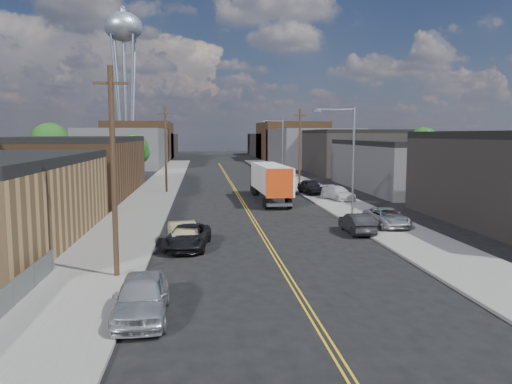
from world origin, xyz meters
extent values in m
plane|color=black|center=(0.00, 60.00, 0.00)|extent=(260.00, 260.00, 0.00)
cube|color=gold|center=(0.00, 45.00, 0.01)|extent=(0.32, 120.00, 0.01)
cube|color=slate|center=(-9.50, 45.00, 0.07)|extent=(5.00, 140.00, 0.15)
cube|color=slate|center=(9.50, 45.00, 0.07)|extent=(5.00, 140.00, 0.15)
cube|color=#472F1C|center=(-18.00, 44.00, 3.00)|extent=(12.00, 26.00, 6.00)
cube|color=black|center=(-18.00, 44.00, 6.30)|extent=(12.00, 26.00, 0.60)
cube|color=navy|center=(15.20, 20.00, 3.60)|extent=(0.30, 20.00, 0.80)
cube|color=#39393C|center=(22.00, 46.00, 2.75)|extent=(14.00, 24.00, 5.50)
cube|color=black|center=(22.00, 46.00, 5.80)|extent=(14.00, 24.00, 0.60)
cube|color=black|center=(22.00, 72.00, 3.50)|extent=(14.00, 22.00, 7.00)
cube|color=black|center=(22.00, 72.00, 7.30)|extent=(14.00, 22.00, 0.60)
cube|color=#39393C|center=(-20.00, 95.00, 4.00)|extent=(16.00, 30.00, 8.00)
cube|color=#39393C|center=(20.00, 95.00, 4.00)|extent=(16.00, 30.00, 8.00)
cube|color=#472F1C|center=(-20.00, 120.00, 5.00)|extent=(16.00, 26.00, 10.00)
cube|color=#472F1C|center=(20.00, 120.00, 5.00)|extent=(16.00, 26.00, 10.00)
cube|color=black|center=(-20.00, 140.00, 3.50)|extent=(16.00, 40.00, 7.00)
cube|color=black|center=(20.00, 140.00, 3.50)|extent=(16.00, 40.00, 7.00)
cylinder|color=gray|center=(-22.00, 110.00, 15.00)|extent=(0.80, 0.80, 30.00)
cylinder|color=gray|center=(-23.76, 108.24, 15.00)|extent=(1.94, 1.94, 29.98)
cylinder|color=gray|center=(-20.24, 108.24, 15.00)|extent=(1.94, 1.94, 29.98)
cylinder|color=gray|center=(-23.76, 111.76, 15.00)|extent=(1.94, 1.94, 29.98)
cylinder|color=gray|center=(-20.24, 111.76, 15.00)|extent=(1.94, 1.94, 29.98)
ellipsoid|color=#9EA8B2|center=(-22.00, 110.00, 32.00)|extent=(9.00, 9.00, 6.75)
cylinder|color=#9EA8B2|center=(-22.00, 110.00, 35.60)|extent=(1.60, 1.60, 1.20)
cone|color=#9EA8B2|center=(-22.00, 110.00, 36.50)|extent=(1.80, 1.80, 0.80)
cylinder|color=gray|center=(8.00, 25.00, 4.50)|extent=(0.18, 0.18, 9.00)
cylinder|color=gray|center=(6.50, 25.00, 8.80)|extent=(3.00, 0.12, 0.12)
cube|color=gray|center=(5.00, 25.00, 8.70)|extent=(0.60, 0.25, 0.18)
cylinder|color=gray|center=(8.00, 60.00, 4.50)|extent=(0.18, 0.18, 9.00)
cylinder|color=gray|center=(6.50, 60.00, 8.80)|extent=(3.00, 0.12, 0.12)
cube|color=gray|center=(5.00, 60.00, 8.70)|extent=(0.60, 0.25, 0.18)
cylinder|color=black|center=(-8.20, 10.00, 5.00)|extent=(0.26, 0.26, 10.00)
cube|color=black|center=(-8.20, 10.00, 9.20)|extent=(1.60, 0.12, 0.12)
cylinder|color=black|center=(-8.20, 45.00, 5.00)|extent=(0.26, 0.26, 10.00)
cube|color=black|center=(-8.20, 45.00, 9.20)|extent=(1.60, 0.12, 0.12)
cylinder|color=black|center=(8.20, 48.00, 5.00)|extent=(0.26, 0.26, 10.00)
cube|color=black|center=(8.20, 48.00, 9.20)|extent=(1.60, 0.12, 0.12)
cylinder|color=black|center=(-24.00, 55.00, 2.25)|extent=(0.36, 0.36, 4.50)
sphere|color=#183A10|center=(-24.00, 55.00, 5.85)|extent=(5.04, 5.04, 5.04)
sphere|color=#183A10|center=(-23.40, 55.30, 4.95)|extent=(3.96, 3.96, 3.96)
sphere|color=#183A10|center=(-24.50, 54.60, 5.22)|extent=(3.60, 3.60, 3.60)
cylinder|color=black|center=(-14.00, 62.00, 1.88)|extent=(0.36, 0.36, 3.75)
sphere|color=#183A10|center=(-14.00, 62.00, 4.88)|extent=(4.20, 4.20, 4.20)
sphere|color=#183A10|center=(-13.40, 62.30, 4.12)|extent=(3.30, 3.30, 3.30)
sphere|color=#183A10|center=(-14.50, 61.60, 4.35)|extent=(3.00, 3.00, 3.00)
cylinder|color=black|center=(30.00, 60.00, 2.12)|extent=(0.36, 0.36, 4.25)
sphere|color=#183A10|center=(30.00, 60.00, 5.53)|extent=(4.76, 4.76, 4.76)
sphere|color=#183A10|center=(30.60, 60.30, 4.68)|extent=(3.74, 3.74, 3.74)
sphere|color=#183A10|center=(29.50, 59.60, 4.93)|extent=(3.40, 3.40, 3.40)
cube|color=silver|center=(2.87, 35.96, 2.46)|extent=(2.87, 11.44, 2.65)
cube|color=#A22E0C|center=(2.87, 30.28, 2.46)|extent=(2.48, 0.21, 2.67)
cube|color=gray|center=(2.87, 30.28, 0.52)|extent=(2.36, 0.68, 0.25)
cube|color=black|center=(2.87, 42.96, 1.47)|extent=(2.47, 3.11, 2.93)
cylinder|color=black|center=(2.87, 31.68, 0.47)|extent=(2.49, 1.03, 0.95)
cylinder|color=black|center=(2.87, 42.96, 0.47)|extent=(2.40, 1.03, 0.95)
imported|color=#AFB1B4|center=(-6.40, 4.60, 0.83)|extent=(2.08, 4.91, 1.66)
imported|color=#807954|center=(-5.28, 16.59, 0.75)|extent=(2.18, 4.71, 1.50)
imported|color=black|center=(-5.00, 16.00, 0.72)|extent=(3.03, 5.45, 1.44)
imported|color=black|center=(6.60, 19.39, 0.71)|extent=(1.51, 4.31, 1.42)
imported|color=#A1A3A6|center=(9.32, 20.88, 0.81)|extent=(2.46, 4.89, 1.33)
imported|color=silver|center=(9.85, 36.00, 0.83)|extent=(3.10, 5.05, 1.37)
imported|color=black|center=(8.20, 41.27, 0.95)|extent=(2.66, 4.94, 1.60)
camera|label=1|loc=(-4.11, -13.82, 6.88)|focal=35.00mm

